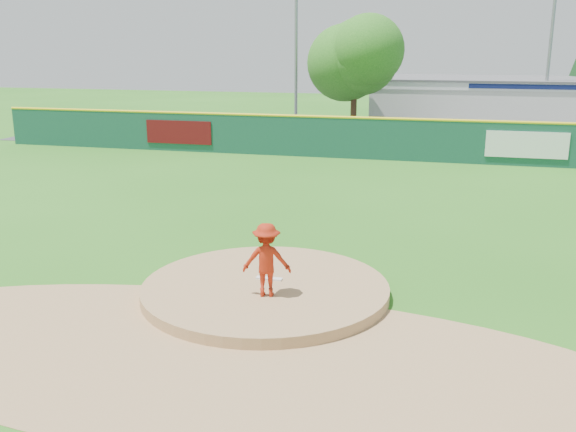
% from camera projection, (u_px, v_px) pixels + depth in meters
% --- Properties ---
extents(ground, '(120.00, 120.00, 0.00)m').
position_uv_depth(ground, '(265.00, 294.00, 14.34)').
color(ground, '#286B19').
rests_on(ground, ground).
extents(pitchers_mound, '(5.50, 5.50, 0.50)m').
position_uv_depth(pitchers_mound, '(265.00, 294.00, 14.34)').
color(pitchers_mound, '#9E774C').
rests_on(pitchers_mound, ground).
extents(pitching_rubber, '(0.60, 0.15, 0.04)m').
position_uv_depth(pitching_rubber, '(269.00, 278.00, 14.55)').
color(pitching_rubber, white).
rests_on(pitching_rubber, pitchers_mound).
extents(infield_dirt_arc, '(15.40, 15.40, 0.01)m').
position_uv_depth(infield_dirt_arc, '(218.00, 355.00, 11.53)').
color(infield_dirt_arc, '#9E774C').
rests_on(infield_dirt_arc, ground).
extents(parking_lot, '(44.00, 16.00, 0.02)m').
position_uv_depth(parking_lot, '(390.00, 135.00, 39.57)').
color(parking_lot, '#38383A').
rests_on(parking_lot, ground).
extents(pitcher, '(1.12, 0.77, 1.58)m').
position_uv_depth(pitcher, '(267.00, 260.00, 13.44)').
color(pitcher, '#A4210E').
rests_on(pitcher, pitchers_mound).
extents(van, '(4.67, 3.12, 1.19)m').
position_uv_depth(van, '(494.00, 140.00, 33.09)').
color(van, white).
rests_on(van, parking_lot).
extents(pool_building_grp, '(15.20, 8.20, 3.31)m').
position_uv_depth(pool_building_grp, '(490.00, 103.00, 42.35)').
color(pool_building_grp, silver).
rests_on(pool_building_grp, ground).
extents(fence_banners, '(20.70, 0.04, 1.20)m').
position_uv_depth(fence_banners, '(341.00, 138.00, 31.19)').
color(fence_banners, '#5D0D10').
rests_on(fence_banners, ground).
extents(playground_slide, '(0.94, 2.66, 1.47)m').
position_uv_depth(playground_slide, '(161.00, 124.00, 38.78)').
color(playground_slide, '#1824D1').
rests_on(playground_slide, ground).
extents(outfield_fence, '(40.00, 0.14, 2.07)m').
position_uv_depth(outfield_fence, '(372.00, 137.00, 30.88)').
color(outfield_fence, '#154637').
rests_on(outfield_fence, ground).
extents(deciduous_tree, '(5.60, 5.60, 7.36)m').
position_uv_depth(deciduous_tree, '(355.00, 60.00, 37.01)').
color(deciduous_tree, '#382314').
rests_on(deciduous_tree, ground).
extents(light_pole_left, '(1.75, 0.25, 11.00)m').
position_uv_depth(light_pole_left, '(296.00, 34.00, 39.47)').
color(light_pole_left, gray).
rests_on(light_pole_left, ground).
extents(light_pole_right, '(1.75, 0.25, 10.00)m').
position_uv_depth(light_pole_right, '(551.00, 42.00, 37.82)').
color(light_pole_right, gray).
rests_on(light_pole_right, ground).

